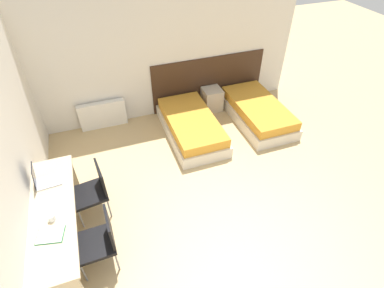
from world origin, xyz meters
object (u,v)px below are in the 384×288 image
at_px(bed_near_door, 257,112).
at_px(chair_near_laptop, 93,190).
at_px(chair_near_notebook, 100,239).
at_px(laptop, 44,180).
at_px(bed_near_window, 191,126).
at_px(nightstand, 212,99).

height_order(bed_near_door, chair_near_laptop, chair_near_laptop).
height_order(chair_near_laptop, chair_near_notebook, same).
bearing_deg(chair_near_notebook, laptop, 119.84).
xyz_separation_m(bed_near_window, chair_near_laptop, (-1.99, -1.30, 0.27)).
distance_m(chair_near_laptop, laptop, 0.67).
relative_size(chair_near_laptop, laptop, 2.54).
distance_m(nightstand, chair_near_laptop, 3.41).
bearing_deg(laptop, nightstand, 26.76).
xyz_separation_m(bed_near_door, laptop, (-4.05, -1.22, 0.61)).
bearing_deg(bed_near_window, nightstand, 44.25).
height_order(bed_near_door, chair_near_notebook, chair_near_notebook).
relative_size(chair_near_laptop, chair_near_notebook, 1.00).
relative_size(nightstand, laptop, 1.46).
bearing_deg(nightstand, bed_near_door, -44.25).
bearing_deg(bed_near_window, chair_near_notebook, -132.51).
height_order(bed_near_door, laptop, laptop).
bearing_deg(chair_near_laptop, bed_near_window, 25.73).
bearing_deg(bed_near_window, bed_near_door, 0.00).
relative_size(bed_near_window, laptop, 5.42).
xyz_separation_m(bed_near_window, nightstand, (0.75, 0.73, 0.04)).
distance_m(bed_near_door, chair_near_laptop, 3.73).
bearing_deg(bed_near_door, bed_near_window, 180.00).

